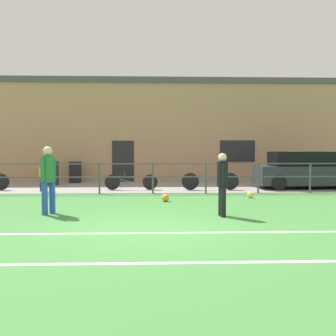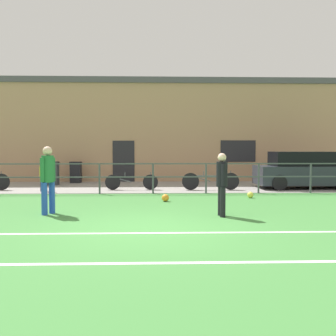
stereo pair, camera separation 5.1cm
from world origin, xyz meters
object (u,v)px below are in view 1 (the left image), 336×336
object	(u,v)px
bicycle_parked_0	(210,181)
trash_bin_0	(75,172)
player_goalkeeper	(222,181)
player_striker	(48,176)
bicycle_parked_2	(131,182)
soccer_ball_spare	(165,198)
soccer_ball_match	(250,195)
parked_car_red	(305,171)
trash_bin_1	(52,173)
spectator_child	(43,175)

from	to	relation	value
bicycle_parked_0	trash_bin_0	size ratio (longest dim) A/B	2.25
player_goalkeeper	player_striker	xyz separation A→B (m)	(-4.43, 0.44, 0.10)
bicycle_parked_0	bicycle_parked_2	xyz separation A→B (m)	(-3.22, 0.16, -0.04)
soccer_ball_spare	trash_bin_0	distance (m)	7.70
player_striker	soccer_ball_spare	world-z (taller)	player_striker
player_goalkeeper	trash_bin_0	size ratio (longest dim) A/B	1.53
soccer_ball_match	parked_car_red	distance (m)	4.27
player_goalkeeper	player_striker	size ratio (longest dim) A/B	0.90
parked_car_red	bicycle_parked_0	size ratio (longest dim) A/B	1.82
player_goalkeeper	soccer_ball_spare	distance (m)	3.05
trash_bin_1	bicycle_parked_0	bearing A→B (deg)	-17.59
soccer_ball_match	bicycle_parked_2	size ratio (longest dim) A/B	0.10
player_striker	soccer_ball_spare	distance (m)	3.87
soccer_ball_match	bicycle_parked_0	size ratio (longest dim) A/B	0.09
parked_car_red	trash_bin_0	xyz separation A→B (m)	(-10.28, 2.77, -0.21)
spectator_child	trash_bin_0	size ratio (longest dim) A/B	1.12
player_striker	soccer_ball_match	size ratio (longest dim) A/B	8.25
trash_bin_0	spectator_child	bearing A→B (deg)	-97.17
bicycle_parked_2	bicycle_parked_0	bearing A→B (deg)	-2.83
bicycle_parked_2	soccer_ball_match	bearing A→B (deg)	-30.42
player_striker	trash_bin_1	xyz separation A→B (m)	(-1.99, 7.49, -0.43)
bicycle_parked_2	trash_bin_0	distance (m)	4.31
bicycle_parked_2	trash_bin_0	xyz separation A→B (m)	(-2.94, 3.15, 0.20)
soccer_ball_match	soccer_ball_spare	world-z (taller)	soccer_ball_spare
player_striker	parked_car_red	world-z (taller)	player_striker
soccer_ball_match	parked_car_red	bearing A→B (deg)	42.89
player_striker	trash_bin_0	world-z (taller)	player_striker
player_striker	trash_bin_0	distance (m)	8.68
player_goalkeeper	player_striker	world-z (taller)	player_striker
bicycle_parked_2	player_striker	bearing A→B (deg)	-108.07
player_goalkeeper	trash_bin_1	size ratio (longest dim) A/B	1.46
player_striker	bicycle_parked_0	xyz separation A→B (m)	(4.99, 5.28, -0.61)
player_striker	soccer_ball_spare	size ratio (longest dim) A/B	7.44
player_striker	parked_car_red	size ratio (longest dim) A/B	0.41
soccer_ball_match	bicycle_parked_0	bearing A→B (deg)	113.83
trash_bin_1	parked_car_red	bearing A→B (deg)	-8.59
trash_bin_1	player_striker	bearing A→B (deg)	-75.13
player_striker	parked_car_red	distance (m)	10.81
bicycle_parked_2	trash_bin_1	bearing A→B (deg)	151.39
player_striker	trash_bin_1	bearing A→B (deg)	44.63
bicycle_parked_2	trash_bin_1	size ratio (longest dim) A/B	1.99
spectator_child	trash_bin_0	xyz separation A→B (m)	(0.46, 3.63, -0.13)
trash_bin_0	trash_bin_1	world-z (taller)	trash_bin_1
trash_bin_1	spectator_child	bearing A→B (deg)	-81.74
trash_bin_0	trash_bin_1	size ratio (longest dim) A/B	0.96
bicycle_parked_0	spectator_child	bearing A→B (deg)	-177.19
soccer_ball_match	bicycle_parked_0	world-z (taller)	bicycle_parked_0
trash_bin_0	trash_bin_1	bearing A→B (deg)	-127.03
bicycle_parked_2	trash_bin_0	size ratio (longest dim) A/B	2.09
parked_car_red	bicycle_parked_2	xyz separation A→B (m)	(-7.34, -0.38, -0.41)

